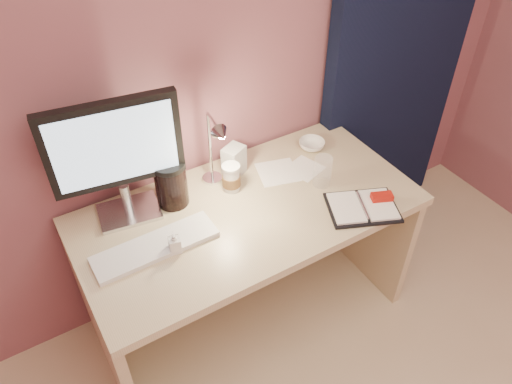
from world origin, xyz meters
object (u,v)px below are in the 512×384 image
coffee_cup (231,178)px  clear_cup (323,171)px  keyboard (156,246)px  dark_jar (171,185)px  lotion_bottle (175,242)px  desk_lamp (222,147)px  planner (364,206)px  desk (240,235)px  bowl (312,145)px  product_box (234,161)px  monitor (116,151)px

coffee_cup → clear_cup: size_ratio=0.93×
keyboard → dark_jar: size_ratio=2.58×
coffee_cup → keyboard: bearing=-160.0°
coffee_cup → lotion_bottle: coffee_cup is taller
lotion_bottle → desk_lamp: desk_lamp is taller
planner → coffee_cup: 0.56m
desk → desk_lamp: (-0.03, 0.07, 0.45)m
planner → bowl: 0.45m
desk → dark_jar: 0.42m
clear_cup → coffee_cup: bearing=154.2°
clear_cup → bowl: (0.12, 0.23, -0.05)m
desk → planner: planner is taller
planner → coffee_cup: coffee_cup is taller
keyboard → dark_jar: 0.27m
clear_cup → product_box: size_ratio=0.99×
desk → lotion_bottle: (-0.35, -0.14, 0.27)m
planner → desk_lamp: desk_lamp is taller
monitor → planner: 1.00m
dark_jar → desk_lamp: 0.26m
product_box → bowl: bearing=-28.3°
coffee_cup → bowl: bearing=7.7°
clear_cup → planner: bearing=-75.7°
clear_cup → dark_jar: bearing=159.5°
monitor → clear_cup: 0.85m
bowl → lotion_bottle: size_ratio=1.28×
lotion_bottle → product_box: size_ratio=0.69×
dark_jar → desk_lamp: desk_lamp is taller
clear_cup → desk_lamp: size_ratio=0.37×
planner → keyboard: bearing=-172.8°
coffee_cup → bowl: size_ratio=1.04×
lotion_bottle → keyboard: bearing=138.5°
monitor → dark_jar: monitor is taller
planner → lotion_bottle: bearing=-170.3°
lotion_bottle → product_box: bearing=34.9°
keyboard → dark_jar: dark_jar is taller
desk → clear_cup: 0.47m
desk → planner: bearing=-38.4°
monitor → product_box: bearing=9.6°
planner → coffee_cup: size_ratio=2.69×
monitor → desk_lamp: bearing=-1.8°
lotion_bottle → desk_lamp: size_ratio=0.26×
clear_cup → lotion_bottle: size_ratio=1.43×
keyboard → product_box: size_ratio=3.45×
dark_jar → desk_lamp: size_ratio=0.51×
bowl → desk_lamp: (-0.50, -0.06, 0.21)m
coffee_cup → bowl: (0.47, 0.06, -0.04)m
desk → desk_lamp: 0.46m
coffee_cup → lotion_bottle: (-0.35, -0.20, -0.01)m
desk → product_box: product_box is taller
coffee_cup → product_box: size_ratio=0.92×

